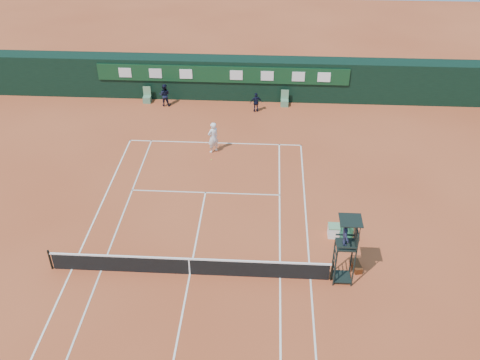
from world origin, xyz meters
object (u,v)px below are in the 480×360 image
object	(u,v)px
tennis_net	(189,266)
player_bench	(348,230)
cooler	(334,231)
umpire_chair	(347,237)
player	(213,137)

from	to	relation	value
tennis_net	player_bench	world-z (taller)	same
player_bench	cooler	size ratio (longest dim) A/B	1.86
player_bench	umpire_chair	bearing A→B (deg)	-101.06
umpire_chair	player_bench	world-z (taller)	umpire_chair
umpire_chair	cooler	bearing A→B (deg)	91.73
umpire_chair	player	xyz separation A→B (m)	(-6.84, 10.73, -1.44)
player_bench	tennis_net	bearing A→B (deg)	-159.11
player_bench	cooler	distance (m)	0.74
umpire_chair	player_bench	bearing A→B (deg)	78.94
tennis_net	player_bench	distance (m)	7.91
player_bench	player	size ratio (longest dim) A/B	0.59
tennis_net	player_bench	xyz separation A→B (m)	(7.39, 2.82, 0.09)
tennis_net	cooler	world-z (taller)	tennis_net
cooler	player	bearing A→B (deg)	131.19
player	cooler	bearing A→B (deg)	90.43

